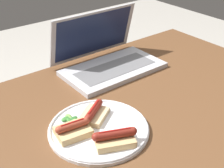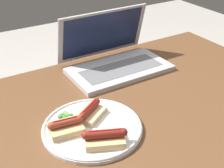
# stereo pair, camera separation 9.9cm
# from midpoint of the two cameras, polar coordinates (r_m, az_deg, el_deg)

# --- Properties ---
(desk) EXTENTS (1.21, 0.77, 0.77)m
(desk) POSITION_cam_midpoint_polar(r_m,az_deg,el_deg) (1.07, 6.61, -7.60)
(desk) COLOR brown
(desk) RESTS_ON ground_plane
(laptop) EXTENTS (0.38, 0.26, 0.21)m
(laptop) POSITION_cam_midpoint_polar(r_m,az_deg,el_deg) (1.21, 2.83, 4.62)
(laptop) COLOR #B7B7BC
(laptop) RESTS_ON desk
(plate) EXTENTS (0.29, 0.29, 0.02)m
(plate) POSITION_cam_midpoint_polar(r_m,az_deg,el_deg) (0.89, -0.42, -8.05)
(plate) COLOR silver
(plate) RESTS_ON desk
(sausage_toast_left) EXTENTS (0.11, 0.11, 0.04)m
(sausage_toast_left) POSITION_cam_midpoint_polar(r_m,az_deg,el_deg) (0.92, -1.03, -5.25)
(sausage_toast_left) COLOR #D6B784
(sausage_toast_left) RESTS_ON plate
(sausage_toast_middle) EXTENTS (0.12, 0.10, 0.05)m
(sausage_toast_middle) POSITION_cam_midpoint_polar(r_m,az_deg,el_deg) (0.82, 2.13, -9.91)
(sausage_toast_middle) COLOR tan
(sausage_toast_middle) RESTS_ON plate
(sausage_toast_right) EXTENTS (0.10, 0.08, 0.04)m
(sausage_toast_right) POSITION_cam_midpoint_polar(r_m,az_deg,el_deg) (0.87, -5.22, -7.88)
(sausage_toast_right) COLOR tan
(sausage_toast_right) RESTS_ON plate
(salad_pile) EXTENTS (0.05, 0.06, 0.01)m
(salad_pile) POSITION_cam_midpoint_polar(r_m,az_deg,el_deg) (0.93, -5.40, -5.90)
(salad_pile) COLOR #387A33
(salad_pile) RESTS_ON plate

